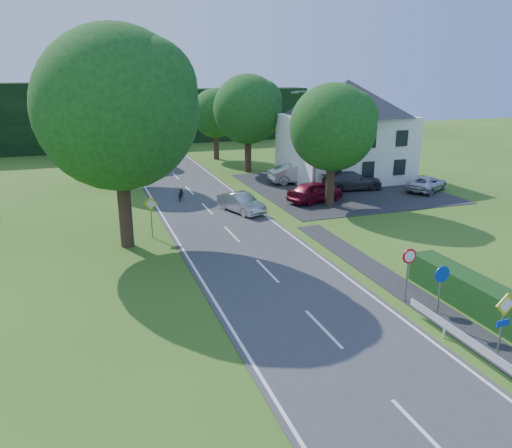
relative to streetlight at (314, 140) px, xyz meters
name	(u,v)px	position (x,y,z in m)	size (l,w,h in m)	color
road	(254,257)	(-8.06, -10.00, -4.44)	(7.00, 80.00, 0.04)	#3D3D40
parking_pad	(339,187)	(3.94, 3.00, -4.44)	(14.00, 16.00, 0.04)	black
line_edge_left	(192,264)	(-11.31, -10.00, -4.42)	(0.12, 80.00, 0.01)	white
line_edge_right	(311,250)	(-4.81, -10.00, -4.42)	(0.12, 80.00, 0.01)	white
line_centre	(254,257)	(-8.06, -10.00, -4.42)	(0.12, 80.00, 0.01)	white
tree_main	(119,140)	(-14.06, -6.00, 1.36)	(9.40, 9.40, 11.64)	#144314
tree_left_far	(118,134)	(-13.06, 10.00, -0.17)	(7.00, 7.00, 8.58)	#144314
tree_right_far	(248,124)	(-1.06, 12.00, 0.08)	(7.40, 7.40, 9.09)	#144314
tree_left_back	(114,123)	(-12.56, 22.00, -0.43)	(6.60, 6.60, 8.07)	#144314
tree_right_back	(216,124)	(-2.06, 20.00, -0.68)	(6.20, 6.20, 7.56)	#144314
tree_right_mid	(332,146)	(0.44, -2.00, -0.17)	(7.00, 7.00, 8.58)	#144314
treeline_right	(200,115)	(-0.06, 36.00, -0.96)	(30.00, 5.00, 7.00)	black
house_white	(346,129)	(5.94, 6.00, -0.06)	(10.60, 8.40, 8.60)	white
streetlight	(314,140)	(0.00, 0.00, 0.00)	(2.03, 0.18, 8.00)	slate
sign_priority_right	(504,316)	(-3.76, -22.02, -2.67)	(0.78, 0.09, 2.59)	slate
sign_roundabout	(441,283)	(-3.76, -19.02, -2.79)	(0.64, 0.08, 2.37)	slate
sign_speed_limit	(409,263)	(-3.76, -17.03, -2.70)	(0.64, 0.11, 2.37)	slate
sign_priority_left	(151,209)	(-12.56, -5.02, -2.75)	(0.78, 0.09, 2.44)	slate
moving_car	(241,203)	(-6.07, -1.60, -3.77)	(1.39, 3.98, 1.31)	#ABAAAF
motorcycle	(181,193)	(-9.26, 3.29, -3.91)	(0.68, 1.96, 1.03)	black
parked_car_red	(315,191)	(-0.01, -0.59, -3.66)	(1.81, 4.50, 1.53)	maroon
parked_car_silver_a	(297,174)	(1.29, 5.71, -3.62)	(1.70, 4.88, 1.61)	silver
parked_car_grey	(350,180)	(4.36, 2.00, -3.65)	(2.16, 5.31, 1.54)	#414145
parked_car_silver_b	(427,183)	(9.94, -0.46, -3.82)	(2.02, 4.38, 1.22)	silver
parasol	(314,174)	(2.21, 4.33, -3.42)	(2.18, 2.22, 2.00)	red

